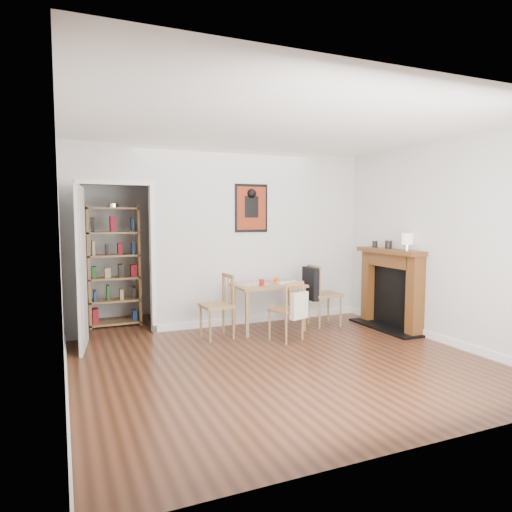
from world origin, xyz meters
name	(u,v)px	position (x,y,z in m)	size (l,w,h in m)	color
ground	(263,349)	(0.00, 0.00, 0.00)	(5.20, 5.20, 0.00)	#5A301D
room_shell	(232,239)	(0.10, 1.34, 1.30)	(5.20, 5.20, 5.20)	silver
dining_table	(268,290)	(0.46, 0.85, 0.58)	(0.98, 0.62, 0.66)	#88603F
chair_left	(217,306)	(-0.36, 0.72, 0.43)	(0.46, 0.46, 0.86)	#9C7048
chair_right	(323,294)	(1.33, 0.78, 0.47)	(0.53, 0.47, 0.91)	#9C7048
chair_front	(287,310)	(0.45, 0.26, 0.40)	(0.50, 0.54, 0.79)	#9C7048
bookshelf	(114,267)	(-1.53, 2.02, 0.88)	(0.75, 0.30, 1.78)	#88603F
fireplace	(392,286)	(2.16, 0.25, 0.62)	(0.45, 1.25, 1.16)	brown
red_glass	(262,282)	(0.32, 0.76, 0.71)	(0.07, 0.07, 0.09)	maroon
orange_fruit	(277,280)	(0.63, 0.94, 0.71)	(0.08, 0.08, 0.08)	#E84D0C
placemat	(253,284)	(0.26, 0.94, 0.67)	(0.42, 0.32, 0.00)	beige
notebook	(288,282)	(0.77, 0.84, 0.67)	(0.32, 0.23, 0.02)	silver
mantel_lamp	(407,240)	(2.12, -0.09, 1.31)	(0.15, 0.15, 0.24)	silver
ceramic_jar_a	(388,245)	(2.15, 0.33, 1.22)	(0.10, 0.10, 0.12)	black
ceramic_jar_b	(375,244)	(2.12, 0.61, 1.21)	(0.08, 0.08, 0.10)	black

